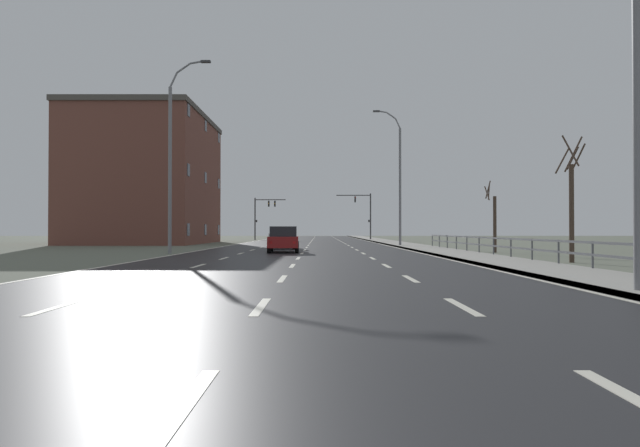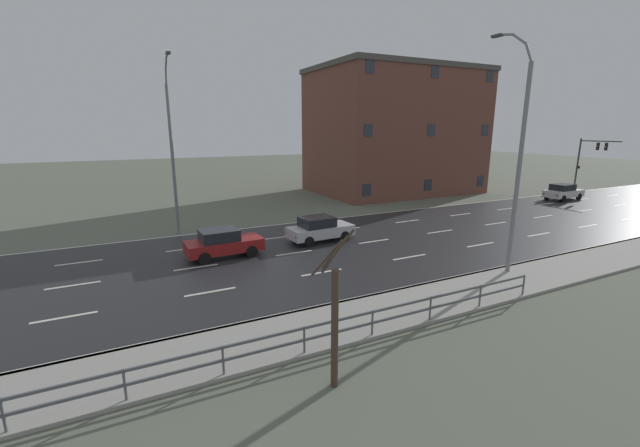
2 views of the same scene
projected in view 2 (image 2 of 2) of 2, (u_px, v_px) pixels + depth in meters
ground_plane at (470, 228)px, 28.65m from camera, size 160.00×160.00×0.12m
road_asphalt_strip at (574, 212)px, 33.83m from camera, size 14.00×120.00×0.03m
guardrail at (2, 410)px, 9.11m from camera, size 0.07×35.21×1.00m
street_lamp_midground at (518, 159)px, 18.47m from camera, size 2.32×0.24×11.23m
street_lamp_left_bank at (172, 151)px, 25.71m from camera, size 2.42×0.24×11.17m
traffic_signal_left at (588, 156)px, 44.35m from camera, size 4.28×0.36×5.79m
car_far_right at (223, 243)px, 21.97m from camera, size 1.96×4.16×1.57m
car_distant at (320, 229)px, 25.04m from camera, size 2.03×4.20×1.57m
car_mid_centre at (563, 192)px, 39.50m from camera, size 1.90×4.13×1.57m
brick_building at (394, 131)px, 43.85m from camera, size 12.06×17.15×13.10m
bare_tree_mid at (335, 321)px, 10.68m from camera, size 0.70×1.10×4.40m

